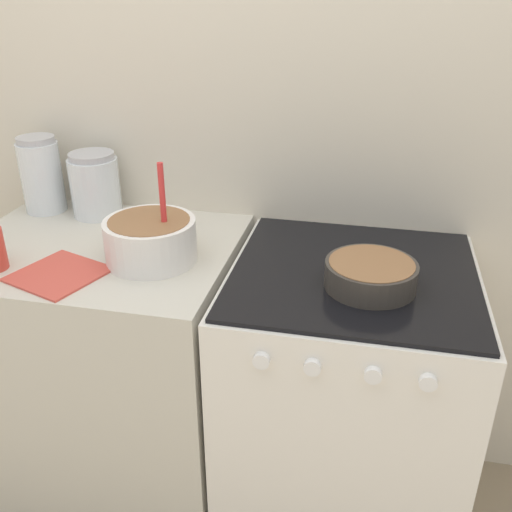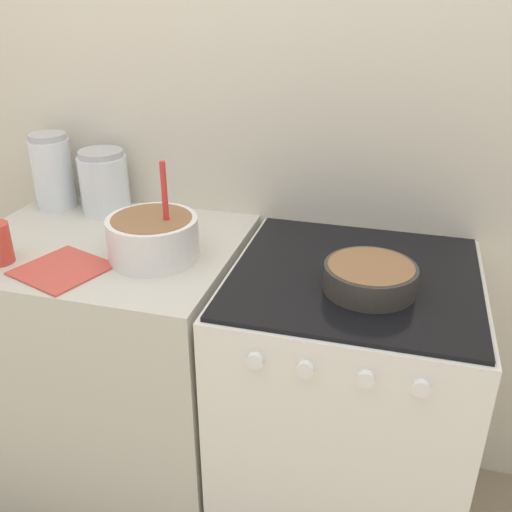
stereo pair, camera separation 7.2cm
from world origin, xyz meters
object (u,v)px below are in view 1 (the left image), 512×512
at_px(storage_jar_middle, 96,189).
at_px(storage_jar_left, 42,180).
at_px(stove, 343,403).
at_px(mixing_bowl, 150,238).
at_px(baking_pan, 371,274).

bearing_deg(storage_jar_middle, storage_jar_left, 180.00).
height_order(stove, mixing_bowl, mixing_bowl).
relative_size(baking_pan, storage_jar_left, 0.93).
distance_m(stove, mixing_bowl, 0.77).
height_order(mixing_bowl, baking_pan, mixing_bowl).
bearing_deg(mixing_bowl, storage_jar_left, 150.02).
bearing_deg(storage_jar_left, baking_pan, -15.85).
relative_size(stove, storage_jar_left, 3.62).
height_order(baking_pan, storage_jar_middle, storage_jar_middle).
bearing_deg(storage_jar_left, storage_jar_middle, -0.00).
bearing_deg(baking_pan, stove, 118.41).
height_order(stove, baking_pan, baking_pan).
distance_m(baking_pan, storage_jar_left, 1.14).
bearing_deg(stove, storage_jar_middle, 164.98).
distance_m(mixing_bowl, baking_pan, 0.60).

